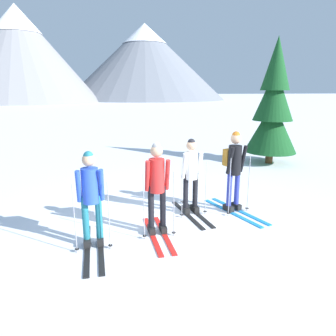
# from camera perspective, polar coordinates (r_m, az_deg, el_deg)

# --- Properties ---
(ground_plane) EXTENTS (400.00, 400.00, 0.00)m
(ground_plane) POSITION_cam_1_polar(r_m,az_deg,el_deg) (6.27, 0.67, -10.07)
(ground_plane) COLOR white
(skier_in_blue) EXTENTS (0.61, 1.74, 1.65)m
(skier_in_blue) POSITION_cam_1_polar(r_m,az_deg,el_deg) (5.22, -14.18, -4.79)
(skier_in_blue) COLOR black
(skier_in_blue) RESTS_ON ground
(skier_in_red) EXTENTS (0.61, 1.57, 1.71)m
(skier_in_red) POSITION_cam_1_polar(r_m,az_deg,el_deg) (5.50, -2.12, -2.88)
(skier_in_red) COLOR red
(skier_in_red) RESTS_ON ground
(skier_in_white) EXTENTS (0.61, 1.61, 1.62)m
(skier_in_white) POSITION_cam_1_polar(r_m,az_deg,el_deg) (6.45, 4.30, -1.10)
(skier_in_white) COLOR black
(skier_in_white) RESTS_ON ground
(skier_in_black) EXTENTS (0.76, 1.81, 1.76)m
(skier_in_black) POSITION_cam_1_polar(r_m,az_deg,el_deg) (6.69, 12.18, 0.18)
(skier_in_black) COLOR #1E84D1
(skier_in_black) RESTS_ON ground
(pine_tree_near) EXTENTS (1.80, 1.80, 4.36)m
(pine_tree_near) POSITION_cam_1_polar(r_m,az_deg,el_deg) (11.52, 18.99, 10.59)
(pine_tree_near) COLOR #51381E
(pine_tree_near) RESTS_ON ground
(mountain_ridge_distant) EXTENTS (67.79, 49.94, 19.92)m
(mountain_ridge_distant) POSITION_cam_1_polar(r_m,az_deg,el_deg) (82.97, -11.51, 19.22)
(mountain_ridge_distant) COLOR gray
(mountain_ridge_distant) RESTS_ON ground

